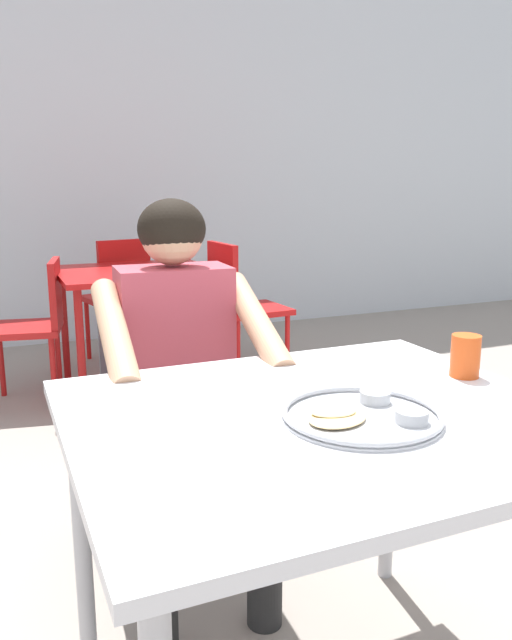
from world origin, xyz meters
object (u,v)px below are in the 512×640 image
chair_foreground (168,408)px  chair_red_left (37,320)px  drinking_cup (465,355)px  chair_red_far (119,291)px  table_background_red (137,284)px  thali_tray (363,414)px  diner_foreground (182,362)px  table_foreground (322,446)px  chair_red_right (239,300)px

chair_foreground → chair_red_left: (-0.30, 1.67, 0.00)m
drinking_cup → chair_foreground: bearing=124.2°
chair_red_left → chair_foreground: bearing=-79.9°
chair_red_far → table_background_red: bearing=-90.9°
chair_red_far → thali_tray: bearing=-92.4°
diner_foreground → chair_red_left: (-0.29, 1.89, -0.22)m
drinking_cup → chair_red_left: (-0.84, 2.47, -0.33)m
table_foreground → chair_red_far: bearing=86.6°
thali_tray → table_background_red: size_ratio=0.36×
table_foreground → thali_tray: size_ratio=3.22×
chair_foreground → table_background_red: bearing=80.5°
chair_red_right → thali_tray: bearing=-106.5°
chair_foreground → chair_red_far: size_ratio=0.96×
chair_foreground → chair_red_left: chair_foreground is taller
chair_red_left → chair_red_right: bearing=1.0°
chair_red_right → table_foreground: bearing=-108.0°
thali_tray → chair_red_far: 3.25m
thali_tray → chair_foreground: chair_foreground is taller
thali_tray → drinking_cup: 0.42m
table_foreground → chair_foreground: chair_foreground is taller
thali_tray → table_foreground: bearing=124.6°
diner_foreground → chair_red_left: bearing=98.6°
diner_foreground → table_background_red: bearing=81.3°
thali_tray → table_background_red: thali_tray is taller
table_foreground → diner_foreground: diner_foreground is taller
chair_red_left → thali_tray: bearing=-80.2°
table_background_red → chair_red_left: bearing=-178.1°
drinking_cup → table_background_red: bearing=96.0°
thali_tray → chair_foreground: size_ratio=0.39×
thali_tray → drinking_cup: size_ratio=3.09×
table_background_red → chair_red_far: bearing=89.1°
chair_foreground → diner_foreground: bearing=-92.6°
table_foreground → chair_red_far: size_ratio=1.21×
drinking_cup → chair_red_right: 2.54m
table_foreground → diner_foreground: bearing=99.9°
table_foreground → chair_red_right: (0.83, 2.56, -0.18)m
table_background_red → chair_red_far: (0.01, 0.61, -0.14)m
table_foreground → chair_foreground: 0.90m
table_foreground → table_background_red: bearing=86.0°
chair_red_left → drinking_cup: bearing=-71.2°
drinking_cup → diner_foreground: diner_foreground is taller
table_background_red → thali_tray: bearing=-92.8°
drinking_cup → chair_red_left: drinking_cup is taller
chair_red_right → chair_red_left: bearing=-179.0°
chair_red_far → chair_red_left: bearing=-133.2°
table_foreground → table_background_red: 2.57m
thali_tray → chair_red_right: 2.76m
chair_red_right → chair_red_far: chair_red_right is taller
drinking_cup → chair_foreground: 1.02m
table_foreground → chair_red_left: size_ratio=1.28×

